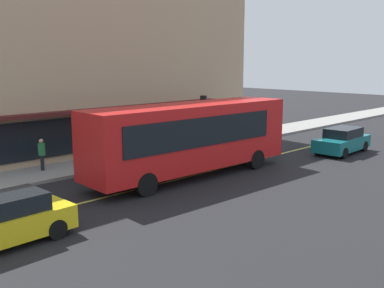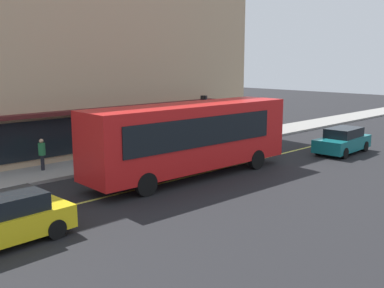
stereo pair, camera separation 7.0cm
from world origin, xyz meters
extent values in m
plane|color=black|center=(0.00, 0.00, 0.00)|extent=(120.00, 120.00, 0.00)
cube|color=gray|center=(0.00, 5.18, 0.07)|extent=(80.00, 2.98, 0.15)
cube|color=#D8D14C|center=(0.00, 0.00, 0.00)|extent=(36.00, 0.16, 0.01)
cube|color=tan|center=(0.90, 11.20, 6.37)|extent=(25.16, 9.05, 12.74)
cube|color=#4C1919|center=(0.90, 6.42, 2.80)|extent=(17.61, 0.70, 0.20)
cube|color=black|center=(0.90, 6.64, 1.50)|extent=(15.09, 0.08, 2.00)
cube|color=red|center=(1.43, -0.03, 2.00)|extent=(11.08, 2.87, 3.00)
cube|color=black|center=(6.87, -0.21, 2.36)|extent=(0.19, 2.10, 1.80)
cube|color=black|center=(1.17, 1.25, 2.36)|extent=(8.80, 0.36, 1.32)
cube|color=black|center=(1.08, -1.29, 2.36)|extent=(8.80, 0.36, 1.32)
cube|color=#0CF259|center=(6.94, -0.21, 3.25)|extent=(0.14, 1.90, 0.36)
cube|color=#2D2D33|center=(6.97, -0.21, 0.75)|extent=(0.24, 2.40, 0.40)
cylinder|color=black|center=(4.98, 0.98, 0.50)|extent=(1.01, 0.33, 1.00)
cylinder|color=black|center=(4.91, -1.27, 0.50)|extent=(1.01, 0.33, 1.00)
cylinder|color=black|center=(-2.05, 1.22, 0.50)|extent=(1.01, 0.33, 1.00)
cylinder|color=black|center=(-2.13, -1.04, 0.50)|extent=(1.01, 0.33, 1.00)
cylinder|color=#2D2D33|center=(6.99, 4.35, 1.75)|extent=(0.12, 0.12, 3.20)
cube|color=black|center=(6.99, 4.55, 2.90)|extent=(0.30, 0.30, 0.90)
sphere|color=red|center=(6.99, 4.72, 3.17)|extent=(0.18, 0.18, 0.18)
sphere|color=orange|center=(6.99, 4.72, 2.90)|extent=(0.18, 0.18, 0.18)
sphere|color=green|center=(6.99, 4.72, 2.63)|extent=(0.18, 0.18, 0.18)
cube|color=#14666B|center=(11.84, -2.40, 0.60)|extent=(4.38, 2.00, 0.75)
cube|color=black|center=(11.99, -2.39, 1.25)|extent=(2.48, 1.62, 0.55)
cylinder|color=black|center=(10.46, -3.28, 0.32)|extent=(0.65, 0.25, 0.64)
cylinder|color=black|center=(10.39, -1.64, 0.32)|extent=(0.65, 0.25, 0.64)
cylinder|color=black|center=(13.30, -3.15, 0.32)|extent=(0.65, 0.25, 0.64)
cylinder|color=black|center=(13.22, -1.51, 0.32)|extent=(0.65, 0.25, 0.64)
cube|color=yellow|center=(-8.43, -1.89, 0.60)|extent=(4.37, 1.98, 0.75)
cube|color=black|center=(-8.28, -1.88, 1.25)|extent=(2.47, 1.61, 0.55)
cylinder|color=black|center=(-6.98, -2.65, 0.32)|extent=(0.65, 0.25, 0.64)
cylinder|color=black|center=(-7.05, -1.01, 0.32)|extent=(0.65, 0.25, 0.64)
cylinder|color=black|center=(-3.42, 5.55, 0.53)|extent=(0.18, 0.18, 0.76)
cylinder|color=#26723F|center=(-3.42, 5.55, 1.22)|extent=(0.34, 0.34, 0.60)
sphere|color=tan|center=(-3.42, 5.55, 1.63)|extent=(0.21, 0.21, 0.21)
camera|label=1|loc=(-13.24, -15.11, 5.51)|focal=41.96mm
camera|label=2|loc=(-13.19, -15.16, 5.51)|focal=41.96mm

